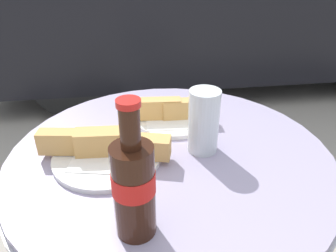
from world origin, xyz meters
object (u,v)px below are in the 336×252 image
(bistro_table, at_px, (170,190))
(parked_car, at_px, (218,3))
(lunch_plate_near, at_px, (106,149))
(drinking_glass, at_px, (204,124))
(lunch_plate_far, at_px, (173,114))
(cola_bottle_left, at_px, (134,186))

(bistro_table, bearing_deg, parked_car, 71.54)
(bistro_table, distance_m, lunch_plate_near, 0.21)
(drinking_glass, bearing_deg, bistro_table, 178.43)
(lunch_plate_far, xyz_separation_m, parked_car, (0.76, 2.21, -0.07))
(drinking_glass, xyz_separation_m, lunch_plate_near, (-0.23, -0.00, -0.05))
(lunch_plate_near, bearing_deg, bistro_table, 2.02)
(lunch_plate_near, bearing_deg, lunch_plate_far, 40.86)
(parked_car, bearing_deg, cola_bottle_left, -108.81)
(lunch_plate_near, height_order, lunch_plate_far, lunch_plate_near)
(cola_bottle_left, height_order, lunch_plate_far, cola_bottle_left)
(bistro_table, height_order, parked_car, parked_car)
(bistro_table, height_order, cola_bottle_left, cola_bottle_left)
(parked_car, bearing_deg, bistro_table, -108.46)
(parked_car, bearing_deg, lunch_plate_near, -111.67)
(cola_bottle_left, distance_m, lunch_plate_near, 0.25)
(bistro_table, relative_size, cola_bottle_left, 3.10)
(bistro_table, xyz_separation_m, lunch_plate_far, (0.03, 0.15, 0.14))
(bistro_table, distance_m, parked_car, 2.50)
(bistro_table, xyz_separation_m, lunch_plate_near, (-0.15, -0.01, 0.15))
(cola_bottle_left, xyz_separation_m, parked_car, (0.89, 2.60, -0.15))
(drinking_glass, distance_m, lunch_plate_near, 0.24)
(lunch_plate_far, relative_size, parked_car, 0.05)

